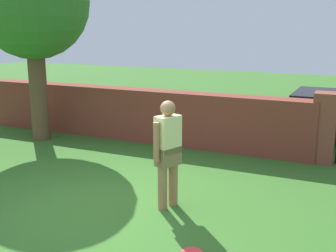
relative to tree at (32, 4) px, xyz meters
name	(u,v)px	position (x,y,z in m)	size (l,w,h in m)	color
ground_plane	(99,211)	(3.52, -2.90, -3.13)	(40.00, 40.00, 0.00)	#336623
brick_wall	(133,114)	(2.02, 0.90, -2.52)	(8.35, 0.50, 1.22)	brown
tree	(32,4)	(0.00, 0.00, 0.00)	(2.56, 2.56, 4.45)	brown
person	(168,150)	(4.39, -2.33, -2.23)	(0.34, 0.51, 1.62)	#9E704C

